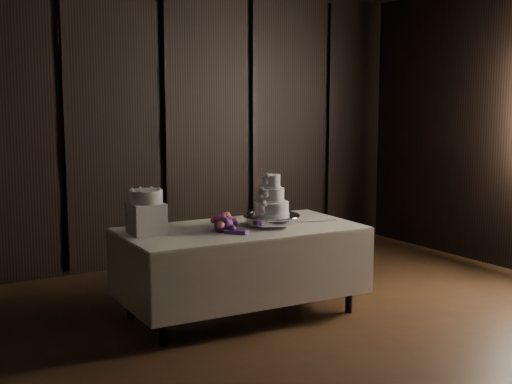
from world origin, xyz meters
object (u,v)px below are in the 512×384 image
at_px(wedding_cake, 270,200).
at_px(cake_stand, 272,220).
at_px(display_table, 241,268).
at_px(small_cake, 146,197).
at_px(bouquet, 224,224).
at_px(box_pedestal, 147,219).

bearing_deg(wedding_cake, cake_stand, 8.12).
relative_size(display_table, small_cake, 7.70).
bearing_deg(bouquet, cake_stand, 2.34).
distance_m(wedding_cake, box_pedestal, 1.05).
xyz_separation_m(display_table, box_pedestal, (-0.77, 0.16, 0.47)).
xyz_separation_m(bouquet, small_cake, (-0.57, 0.23, 0.24)).
relative_size(wedding_cake, bouquet, 0.89).
bearing_deg(small_cake, wedding_cake, -12.54).
xyz_separation_m(cake_stand, wedding_cake, (-0.03, -0.01, 0.18)).
distance_m(bouquet, box_pedestal, 0.62).
xyz_separation_m(box_pedestal, small_cake, (0.00, 0.00, 0.18)).
height_order(display_table, box_pedestal, box_pedestal).
height_order(wedding_cake, bouquet, wedding_cake).
relative_size(cake_stand, small_cake, 1.83).
xyz_separation_m(display_table, cake_stand, (0.27, -0.05, 0.39)).
relative_size(box_pedestal, small_cake, 0.98).
bearing_deg(wedding_cake, display_table, 142.61).
distance_m(wedding_cake, bouquet, 0.47).
height_order(display_table, cake_stand, cake_stand).
bearing_deg(bouquet, box_pedestal, 158.05).
relative_size(bouquet, box_pedestal, 1.50).
xyz_separation_m(wedding_cake, box_pedestal, (-1.02, 0.23, -0.10)).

